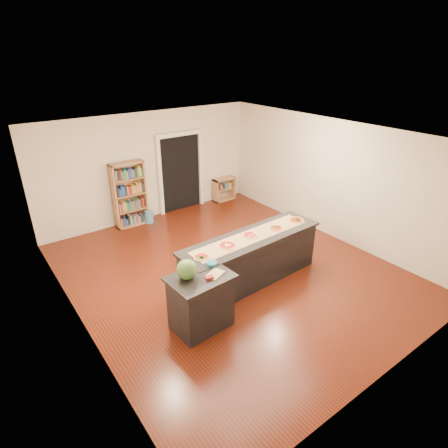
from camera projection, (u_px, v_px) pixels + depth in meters
room at (230, 209)px, 7.23m from camera, size 6.00×7.00×2.80m
doorway at (180, 168)px, 10.32m from camera, size 1.40×0.09×2.21m
kitchen_island at (251, 259)px, 7.28m from camera, size 3.00×0.81×0.99m
side_counter at (201, 302)px, 6.07m from camera, size 0.99×0.72×0.98m
bookshelf at (130, 194)px, 9.50m from camera, size 0.84×0.30×1.68m
low_shelf at (224, 189)px, 11.30m from camera, size 0.69×0.29×0.69m
waste_bin at (149, 217)px, 9.90m from camera, size 0.23×0.23×0.33m
kraft_paper at (251, 236)px, 7.08m from camera, size 2.62×0.58×0.00m
watermelon at (187, 269)px, 5.75m from camera, size 0.32×0.32×0.32m
cutting_board at (215, 274)px, 5.90m from camera, size 0.35×0.29×0.02m
package_red at (209, 278)px, 5.79m from camera, size 0.15×0.12×0.05m
package_teal at (212, 264)px, 6.13m from camera, size 0.18×0.18×0.07m
pizza_a at (202, 257)px, 6.36m from camera, size 0.30×0.30×0.02m
pizza_b at (227, 245)px, 6.73m from camera, size 0.33×0.33×0.02m
pizza_c at (250, 235)px, 7.10m from camera, size 0.30×0.30×0.02m
pizza_d at (276, 228)px, 7.37m from camera, size 0.29×0.29×0.02m
pizza_e at (296, 220)px, 7.72m from camera, size 0.33×0.33×0.02m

